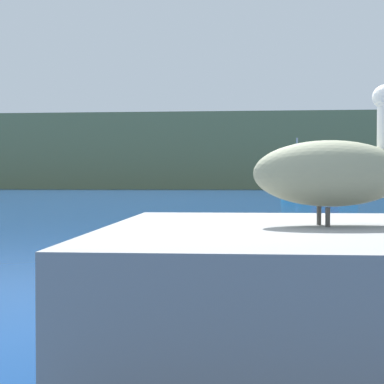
# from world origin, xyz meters

# --- Properties ---
(ground_plane) EXTENTS (260.00, 260.00, 0.00)m
(ground_plane) POSITION_xyz_m (0.00, 0.00, 0.00)
(ground_plane) COLOR navy
(hillside_backdrop) EXTENTS (140.00, 15.86, 9.96)m
(hillside_backdrop) POSITION_xyz_m (0.00, 71.63, 4.98)
(hillside_backdrop) COLOR #6B7A51
(hillside_backdrop) RESTS_ON ground
(pier_dock) EXTENTS (2.83, 2.73, 0.74)m
(pier_dock) POSITION_xyz_m (1.09, -0.65, 0.37)
(pier_dock) COLOR gray
(pier_dock) RESTS_ON ground
(pelican) EXTENTS (1.29, 0.62, 0.90)m
(pelican) POSITION_xyz_m (1.10, -0.65, 1.08)
(pelican) COLOR gray
(pelican) RESTS_ON pier_dock
(fishing_boat_teal) EXTENTS (5.02, 1.76, 4.00)m
(fishing_boat_teal) POSITION_xyz_m (6.62, 32.88, 1.08)
(fishing_boat_teal) COLOR teal
(fishing_boat_teal) RESTS_ON ground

